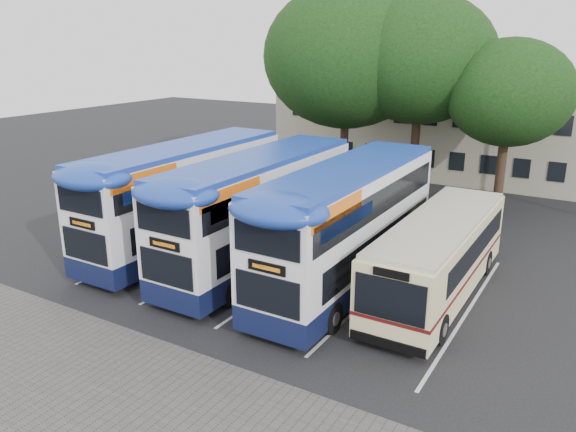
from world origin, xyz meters
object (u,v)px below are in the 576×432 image
at_px(bus_dd_left, 186,192).
at_px(bus_single, 440,252).
at_px(bus_dd_right, 349,221).
at_px(bus_dd_mid, 260,206).
at_px(tree_right, 510,93).
at_px(tree_left, 347,57).
at_px(tree_mid, 421,59).

xyz_separation_m(bus_dd_left, bus_single, (11.51, 0.88, -0.93)).
bearing_deg(bus_dd_right, bus_dd_mid, -178.95).
bearing_deg(tree_right, tree_left, -179.72).
distance_m(tree_mid, bus_dd_left, 15.67).
relative_size(bus_dd_left, bus_single, 1.13).
bearing_deg(tree_left, bus_dd_left, -98.63).
distance_m(bus_dd_mid, bus_single, 7.52).
distance_m(tree_mid, bus_dd_right, 14.52).
xyz_separation_m(tree_mid, bus_dd_mid, (-2.15, -13.34, -5.61)).
distance_m(bus_dd_left, bus_single, 11.58).
relative_size(tree_mid, tree_right, 1.25).
relative_size(tree_right, bus_single, 0.93).
distance_m(bus_dd_right, bus_single, 3.60).
relative_size(tree_right, bus_dd_right, 0.82).
distance_m(tree_mid, bus_single, 14.93).
height_order(tree_left, bus_single, tree_left).
bearing_deg(bus_dd_left, bus_dd_right, -0.20).
bearing_deg(bus_dd_left, tree_right, 48.32).
xyz_separation_m(tree_left, tree_right, (9.39, 0.05, -1.70)).
bearing_deg(bus_dd_right, tree_left, 116.16).
bearing_deg(tree_mid, tree_right, -5.94).
xyz_separation_m(bus_dd_right, bus_single, (3.36, 0.91, -0.92)).
relative_size(tree_mid, bus_dd_left, 1.03).
distance_m(tree_left, bus_single, 16.58).
distance_m(tree_mid, tree_right, 5.33).
bearing_deg(bus_dd_right, bus_single, 15.09).
relative_size(tree_mid, bus_single, 1.16).
xyz_separation_m(tree_right, bus_single, (0.20, -11.83, -4.93)).
xyz_separation_m(bus_dd_left, bus_dd_mid, (4.11, -0.10, -0.03)).
height_order(tree_right, bus_dd_right, tree_right).
bearing_deg(tree_right, bus_dd_right, -103.93).
bearing_deg(bus_single, bus_dd_left, -175.65).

